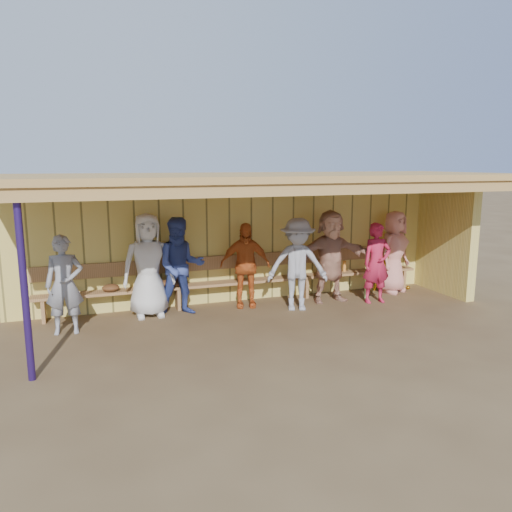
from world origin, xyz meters
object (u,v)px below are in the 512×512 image
Objects in this scene: player_b at (148,265)px; player_g at (377,263)px; player_a at (64,285)px; bench at (243,276)px; player_d at (245,265)px; player_f at (330,256)px; player_h at (394,252)px; player_e at (297,265)px; player_c at (181,266)px.

player_b reaches higher than player_g.
player_a is 3.31m from bench.
player_d is 2.55m from player_g.
player_d is 1.70m from player_f.
player_b is at bearing 178.89° from player_f.
player_h is (6.42, 0.48, 0.06)m from player_a.
player_e is 2.48m from player_h.
player_f is (1.68, -0.20, 0.10)m from player_d.
player_f is at bearing 2.57° from player_c.
player_c reaches higher than player_e.
player_b is 1.79m from player_d.
player_c is 0.97× the size of player_f.
player_d is 1.02× the size of player_g.
player_d is (3.15, 0.48, 0.00)m from player_a.
player_a is at bearing 159.84° from player_h.
player_e reaches higher than player_g.
bench is (1.29, 0.39, -0.35)m from player_c.
player_b is 3.47m from player_f.
player_d reaches higher than player_a.
player_c is (0.55, -0.09, -0.04)m from player_b.
player_f reaches higher than player_a.
player_b reaches higher than player_h.
player_f is 1.74m from bench.
player_b reaches higher than player_d.
player_d is at bearing 175.48° from player_f.
player_h is (5.05, 0.00, -0.06)m from player_b.
player_a is 0.21× the size of bench.
player_f reaches higher than player_d.
player_a is at bearing -162.92° from player_e.
player_f reaches higher than player_e.
player_g is at bearing 0.81° from player_d.
player_a is 6.44m from player_h.
player_f is 1.15× the size of player_g.
player_a is 0.99× the size of player_d.
player_b is at bearing -166.33° from player_d.
player_f reaches higher than bench.
player_b is 1.07× the size of player_h.
player_a is 0.93× the size of player_h.
player_g is 0.97m from player_h.
player_d reaches higher than bench.
bench is at bearing 150.11° from player_h.
player_c is at bearing -173.99° from player_e.
player_f is 1.05× the size of player_h.
player_g is at bearing -7.63° from player_b.
player_f is at bearing -3.30° from player_b.
player_a is at bearing -176.52° from player_g.
player_f reaches higher than player_c.
player_b reaches higher than player_f.
player_d is at bearing 155.55° from player_h.
player_f is 1.59m from player_h.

